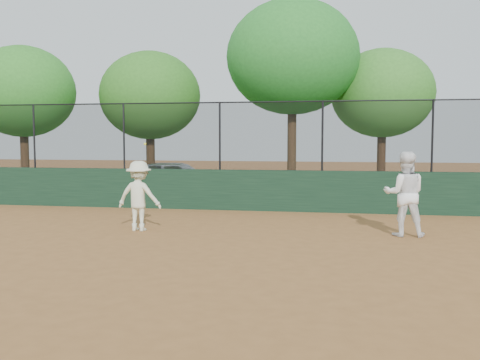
% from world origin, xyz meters
% --- Properties ---
extents(ground, '(80.00, 80.00, 0.00)m').
position_xyz_m(ground, '(0.00, 0.00, 0.00)').
color(ground, '#955E30').
rests_on(ground, ground).
extents(back_wall, '(26.00, 0.20, 1.20)m').
position_xyz_m(back_wall, '(0.00, 6.00, 0.60)').
color(back_wall, '#173420').
rests_on(back_wall, ground).
extents(grass_strip, '(36.00, 12.00, 0.01)m').
position_xyz_m(grass_strip, '(0.00, 12.00, 0.00)').
color(grass_strip, '#294816').
rests_on(grass_strip, ground).
extents(parked_car, '(4.00, 1.78, 1.34)m').
position_xyz_m(parked_car, '(-2.81, 9.20, 0.67)').
color(parked_car, '#B2B6BC').
rests_on(parked_car, ground).
extents(player_second, '(0.91, 0.71, 1.84)m').
position_xyz_m(player_second, '(4.38, 2.53, 0.92)').
color(player_second, white).
rests_on(player_second, ground).
extents(player_main, '(1.08, 0.67, 2.03)m').
position_xyz_m(player_main, '(-1.55, 2.13, 0.81)').
color(player_main, beige).
rests_on(player_main, ground).
extents(fence_assembly, '(26.00, 0.06, 2.00)m').
position_xyz_m(fence_assembly, '(-0.03, 6.00, 2.24)').
color(fence_assembly, black).
rests_on(fence_assembly, back_wall).
extents(tree_0, '(4.42, 4.01, 5.99)m').
position_xyz_m(tree_0, '(-10.10, 11.14, 4.07)').
color(tree_0, '#482D1A').
rests_on(tree_0, ground).
extents(tree_1, '(4.20, 3.82, 5.71)m').
position_xyz_m(tree_1, '(-4.74, 11.78, 3.88)').
color(tree_1, '#3E2815').
rests_on(tree_1, ground).
extents(tree_2, '(5.18, 4.71, 7.52)m').
position_xyz_m(tree_2, '(1.16, 11.66, 5.27)').
color(tree_2, '#492F1A').
rests_on(tree_2, ground).
extents(tree_3, '(4.19, 3.81, 5.77)m').
position_xyz_m(tree_3, '(4.71, 13.21, 3.95)').
color(tree_3, '#422716').
rests_on(tree_3, ground).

